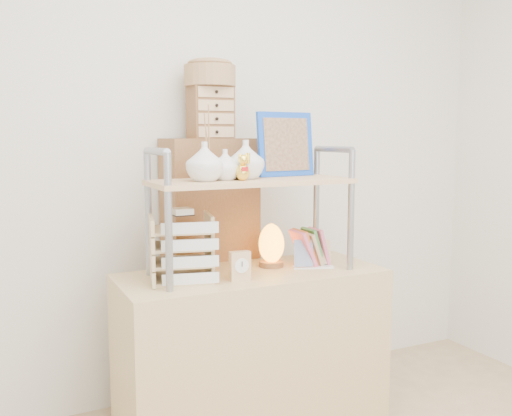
{
  "coord_description": "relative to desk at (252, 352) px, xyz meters",
  "views": [
    {
      "loc": [
        -1.07,
        -1.08,
        1.36
      ],
      "look_at": [
        0.02,
        1.2,
        1.04
      ],
      "focal_mm": 40.0,
      "sensor_mm": 36.0,
      "label": 1
    }
  ],
  "objects": [
    {
      "name": "hutch",
      "position": [
        -0.02,
        0.01,
        0.81
      ],
      "size": [
        0.9,
        0.34,
        0.72
      ],
      "color": "gray",
      "rests_on": "desk"
    },
    {
      "name": "salt_lamp",
      "position": [
        0.13,
        0.06,
        0.48
      ],
      "size": [
        0.13,
        0.13,
        0.2
      ],
      "color": "brown",
      "rests_on": "desk"
    },
    {
      "name": "cabinet",
      "position": [
        -0.06,
        0.37,
        0.3
      ],
      "size": [
        0.46,
        0.26,
        1.35
      ],
      "primitive_type": "cube",
      "rotation": [
        0.0,
        0.0,
        0.05
      ],
      "color": "brown",
      "rests_on": "ground"
    },
    {
      "name": "drawer_chest",
      "position": [
        -0.06,
        0.35,
        1.1
      ],
      "size": [
        0.2,
        0.16,
        0.25
      ],
      "color": "brown",
      "rests_on": "cabinet"
    },
    {
      "name": "room_shell",
      "position": [
        0.0,
        -0.81,
        1.32
      ],
      "size": [
        3.42,
        3.41,
        2.61
      ],
      "color": "silver",
      "rests_on": "ground"
    },
    {
      "name": "desk_clock",
      "position": [
        -0.11,
        -0.11,
        0.44
      ],
      "size": [
        0.09,
        0.04,
        0.13
      ],
      "color": "tan",
      "rests_on": "desk"
    },
    {
      "name": "postcard_stand",
      "position": [
        0.29,
        -0.04,
        0.41
      ],
      "size": [
        0.2,
        0.11,
        0.14
      ],
      "color": "white",
      "rests_on": "desk"
    },
    {
      "name": "woven_basket",
      "position": [
        -0.06,
        0.35,
        1.28
      ],
      "size": [
        0.25,
        0.25,
        0.1
      ],
      "primitive_type": "cylinder",
      "color": "olive",
      "rests_on": "drawer_chest"
    },
    {
      "name": "desk",
      "position": [
        0.0,
        0.0,
        0.0
      ],
      "size": [
        1.2,
        0.5,
        0.75
      ],
      "primitive_type": "cube",
      "color": "tan",
      "rests_on": "ground"
    },
    {
      "name": "letter_tray",
      "position": [
        -0.33,
        -0.0,
        0.5
      ],
      "size": [
        0.3,
        0.29,
        0.31
      ],
      "color": "tan",
      "rests_on": "desk"
    }
  ]
}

